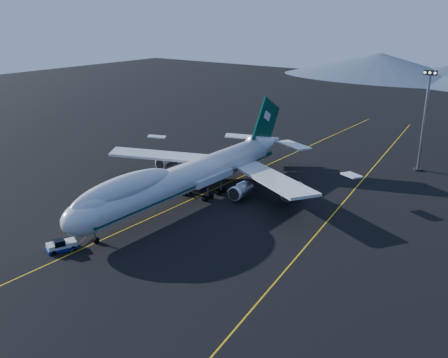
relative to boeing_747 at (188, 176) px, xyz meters
The scene contains 6 objects.
ground 5.81m from the boeing_747, 90.00° to the right, with size 500.00×500.00×0.00m, color black.
taxiway_line_main 5.80m from the boeing_747, 90.00° to the right, with size 0.25×220.00×0.01m, color yellow.
taxiway_line_side 32.14m from the boeing_747, 18.38° to the left, with size 0.25×200.00×0.01m, color yellow.
boeing_747 is the anchor object (origin of this frame).
pushback_tug 32.58m from the boeing_747, 94.58° to the right, with size 4.41×5.83×2.27m.
floodlight_mast 64.61m from the boeing_747, 56.94° to the left, with size 3.27×2.45×26.47m.
Camera 1 is at (68.75, -79.66, 41.00)m, focal length 40.00 mm.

